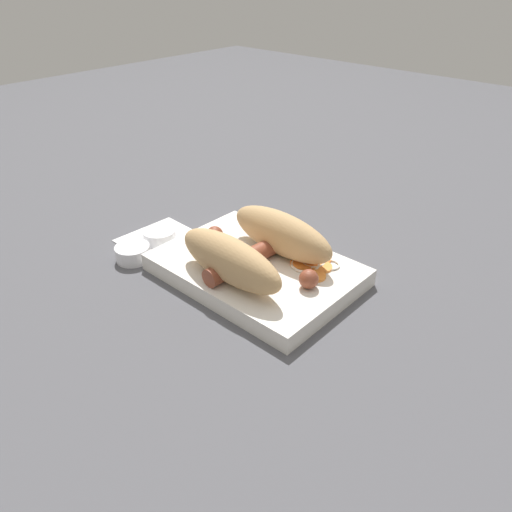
{
  "coord_description": "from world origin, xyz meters",
  "views": [
    {
      "loc": [
        -0.41,
        0.45,
        0.4
      ],
      "look_at": [
        0.0,
        0.0,
        0.04
      ],
      "focal_mm": 35.0,
      "sensor_mm": 36.0,
      "label": 1
    }
  ],
  "objects": [
    {
      "name": "condiment_cup_far",
      "position": [
        0.17,
        0.09,
        0.01
      ],
      "size": [
        0.05,
        0.05,
        0.02
      ],
      "color": "white",
      "rests_on": "ground_plane"
    },
    {
      "name": "condiment_cup_near",
      "position": [
        0.18,
        0.03,
        0.01
      ],
      "size": [
        0.05,
        0.05,
        0.02
      ],
      "color": "white",
      "rests_on": "ground_plane"
    },
    {
      "name": "sausage",
      "position": [
        -0.0,
        -0.0,
        0.04
      ],
      "size": [
        0.2,
        0.18,
        0.03
      ],
      "color": "brown",
      "rests_on": "food_tray"
    },
    {
      "name": "bread_roll",
      "position": [
        -0.01,
        0.01,
        0.06
      ],
      "size": [
        0.19,
        0.16,
        0.06
      ],
      "color": "tan",
      "rests_on": "food_tray"
    },
    {
      "name": "napkin",
      "position": [
        0.19,
        0.02,
        0.0
      ],
      "size": [
        0.12,
        0.12,
        0.0
      ],
      "color": "white",
      "rests_on": "ground_plane"
    },
    {
      "name": "pickled_veggies",
      "position": [
        -0.07,
        -0.05,
        0.03
      ],
      "size": [
        0.07,
        0.07,
        0.0
      ],
      "color": "orange",
      "rests_on": "food_tray"
    },
    {
      "name": "ground_plane",
      "position": [
        0.0,
        0.0,
        0.0
      ],
      "size": [
        3.0,
        3.0,
        0.0
      ],
      "primitive_type": "plane",
      "color": "#4C4C51"
    },
    {
      "name": "food_tray",
      "position": [
        0.0,
        0.0,
        0.01
      ],
      "size": [
        0.28,
        0.2,
        0.03
      ],
      "color": "silver",
      "rests_on": "ground_plane"
    }
  ]
}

